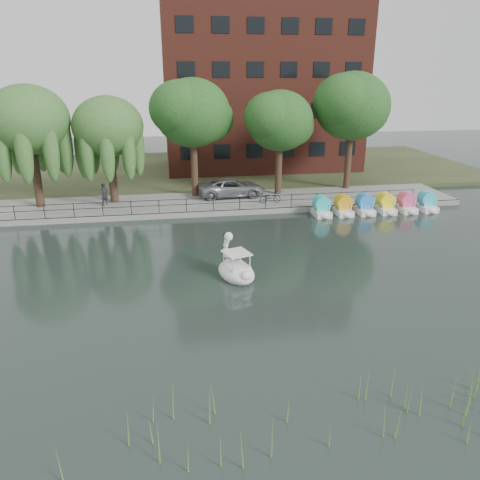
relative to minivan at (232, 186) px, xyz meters
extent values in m
plane|color=#303D3A|center=(-1.98, -17.10, -1.27)|extent=(120.00, 120.00, 0.00)
cube|color=gray|center=(-1.98, -1.10, -1.07)|extent=(40.00, 6.00, 0.40)
cube|color=gray|center=(-1.98, -4.05, -1.07)|extent=(40.00, 0.25, 0.40)
cube|color=#47512D|center=(-1.98, 12.90, -1.09)|extent=(60.00, 22.00, 0.36)
cylinder|color=black|center=(-1.98, -3.85, 0.08)|extent=(32.00, 0.04, 0.04)
cylinder|color=black|center=(-1.98, -3.85, -0.32)|extent=(32.00, 0.04, 0.04)
cylinder|color=black|center=(-1.98, -3.85, -0.37)|extent=(0.05, 0.05, 1.00)
cube|color=#4C1E16|center=(5.02, 12.90, 8.09)|extent=(20.00, 10.00, 18.00)
cylinder|color=#473323|center=(-14.98, -0.60, 1.23)|extent=(0.60, 0.60, 4.20)
ellipsoid|color=#52843C|center=(-14.98, -0.60, 5.64)|extent=(5.88, 5.88, 5.00)
cylinder|color=#473323|center=(-9.48, -0.10, 1.03)|extent=(0.60, 0.60, 3.80)
ellipsoid|color=#52843C|center=(-9.48, -0.10, 5.02)|extent=(5.32, 5.32, 4.52)
cylinder|color=#473323|center=(-2.98, 0.90, 1.38)|extent=(0.60, 0.60, 4.50)
ellipsoid|color=#316827|center=(-2.98, 0.90, 5.83)|extent=(6.00, 6.00, 5.10)
cylinder|color=#473323|center=(4.02, 0.40, 1.16)|extent=(0.60, 0.60, 4.05)
ellipsoid|color=#316827|center=(4.02, 0.40, 5.16)|extent=(5.40, 5.40, 4.59)
cylinder|color=#473323|center=(10.52, 1.40, 1.50)|extent=(0.60, 0.60, 4.72)
ellipsoid|color=#316827|center=(10.52, 1.40, 6.17)|extent=(6.30, 6.30, 5.36)
imported|color=gray|center=(0.00, 0.00, 0.00)|extent=(3.14, 6.34, 1.73)
imported|color=gray|center=(2.68, -2.47, -0.37)|extent=(0.75, 1.77, 1.00)
imported|color=black|center=(-10.10, -1.11, 0.12)|extent=(0.84, 0.85, 1.98)
ellipsoid|color=white|center=(-2.03, -15.23, -0.97)|extent=(2.40, 3.03, 0.59)
cube|color=white|center=(-2.00, -15.33, -0.68)|extent=(1.39, 1.45, 0.29)
cube|color=white|center=(-2.01, -15.28, 0.14)|extent=(1.57, 1.64, 0.06)
ellipsoid|color=white|center=(-1.68, -16.30, -0.73)|extent=(0.74, 0.65, 0.55)
sphere|color=white|center=(-2.30, -14.40, 0.74)|extent=(0.47, 0.47, 0.47)
cone|color=black|center=(-2.40, -14.10, 0.71)|extent=(0.27, 0.30, 0.20)
cylinder|color=yellow|center=(-2.36, -14.23, 0.72)|extent=(0.27, 0.17, 0.25)
cube|color=white|center=(5.99, -5.29, -1.05)|extent=(1.15, 1.70, 0.44)
cylinder|color=#29C7CC|center=(5.99, -5.19, -0.32)|extent=(0.90, 1.20, 0.90)
cube|color=white|center=(7.69, -5.29, -1.05)|extent=(1.15, 1.70, 0.44)
cylinder|color=gold|center=(7.69, -5.19, -0.32)|extent=(0.90, 1.20, 0.90)
cube|color=white|center=(9.39, -5.29, -1.05)|extent=(1.15, 1.70, 0.44)
cylinder|color=#2D84EA|center=(9.39, -5.19, -0.32)|extent=(0.90, 1.20, 0.90)
cube|color=white|center=(11.09, -5.29, -1.05)|extent=(1.15, 1.70, 0.44)
cylinder|color=yellow|center=(11.09, -5.19, -0.32)|extent=(0.90, 1.20, 0.90)
cube|color=white|center=(12.79, -5.29, -1.05)|extent=(1.15, 1.70, 0.44)
cylinder|color=#E44E7E|center=(12.79, -5.19, -0.32)|extent=(0.90, 1.20, 0.90)
cube|color=white|center=(14.49, -5.29, -1.05)|extent=(1.15, 1.70, 0.44)
cylinder|color=#34C3D9|center=(14.49, -5.19, -0.32)|extent=(0.90, 1.20, 0.90)
camera|label=1|loc=(-5.48, -37.40, 8.94)|focal=35.00mm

